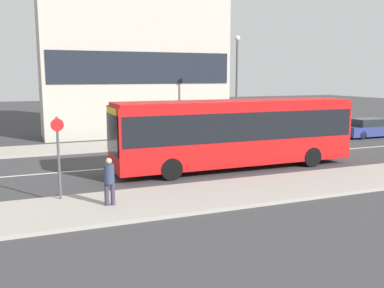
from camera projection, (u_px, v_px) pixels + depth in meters
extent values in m
plane|color=#3A3A3D|center=(166.00, 164.00, 21.58)|extent=(120.00, 120.00, 0.00)
cube|color=#A39E93|center=(220.00, 194.00, 15.85)|extent=(44.00, 3.50, 0.13)
cube|color=#A39E93|center=(135.00, 144.00, 27.29)|extent=(44.00, 3.50, 0.13)
cube|color=silver|center=(166.00, 164.00, 21.58)|extent=(41.80, 0.16, 0.01)
cube|color=#B7B2A3|center=(134.00, 12.00, 31.39)|extent=(13.65, 4.28, 18.00)
cube|color=#1E232D|center=(143.00, 68.00, 30.04)|extent=(13.11, 0.08, 2.20)
cube|color=red|center=(235.00, 133.00, 20.30)|extent=(11.71, 2.43, 2.80)
cube|color=black|center=(236.00, 124.00, 20.23)|extent=(11.47, 2.46, 1.29)
cube|color=red|center=(236.00, 102.00, 20.06)|extent=(11.53, 2.23, 0.14)
cube|color=black|center=(112.00, 134.00, 18.07)|extent=(0.05, 2.13, 1.68)
cube|color=yellow|center=(112.00, 112.00, 17.92)|extent=(0.04, 1.70, 0.32)
cylinder|color=black|center=(171.00, 169.00, 18.14)|extent=(0.96, 0.28, 0.96)
cylinder|color=black|center=(156.00, 160.00, 20.15)|extent=(0.96, 0.28, 0.96)
cylinder|color=black|center=(312.00, 157.00, 20.84)|extent=(0.96, 0.28, 0.96)
cylinder|color=black|center=(286.00, 150.00, 22.85)|extent=(0.96, 0.28, 0.96)
cube|color=#A39E84|center=(307.00, 134.00, 28.91)|extent=(4.38, 1.81, 0.68)
cube|color=#21262B|center=(306.00, 126.00, 28.77)|extent=(2.41, 1.59, 0.50)
cylinder|color=black|center=(331.00, 137.00, 28.70)|extent=(0.60, 0.18, 0.60)
cylinder|color=black|center=(316.00, 134.00, 30.19)|extent=(0.60, 0.18, 0.60)
cylinder|color=black|center=(298.00, 140.00, 27.69)|extent=(0.60, 0.18, 0.60)
cylinder|color=black|center=(283.00, 136.00, 29.18)|extent=(0.60, 0.18, 0.60)
cube|color=navy|center=(369.00, 130.00, 30.99)|extent=(4.56, 1.84, 0.68)
cube|color=#21262B|center=(368.00, 122.00, 30.84)|extent=(2.51, 1.62, 0.52)
cylinder|color=black|center=(375.00, 130.00, 32.30)|extent=(0.60, 0.18, 0.60)
cylinder|color=black|center=(363.00, 135.00, 29.73)|extent=(0.60, 0.18, 0.60)
cylinder|color=black|center=(346.00, 132.00, 31.25)|extent=(0.60, 0.18, 0.60)
cylinder|color=#383347|center=(113.00, 194.00, 14.23)|extent=(0.15, 0.15, 0.75)
cylinder|color=#383347|center=(107.00, 194.00, 14.19)|extent=(0.15, 0.15, 0.75)
cylinder|color=#2D3856|center=(109.00, 174.00, 14.10)|extent=(0.34, 0.34, 0.65)
sphere|color=tan|center=(109.00, 161.00, 14.03)|extent=(0.21, 0.21, 0.21)
cylinder|color=#4C4C51|center=(59.00, 158.00, 14.78)|extent=(0.09, 0.09, 2.89)
cylinder|color=red|center=(57.00, 125.00, 14.54)|extent=(0.44, 0.03, 0.44)
cylinder|color=#4C4C51|center=(237.00, 91.00, 28.52)|extent=(0.14, 0.14, 6.58)
sphere|color=silver|center=(237.00, 38.00, 27.98)|extent=(0.36, 0.36, 0.36)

